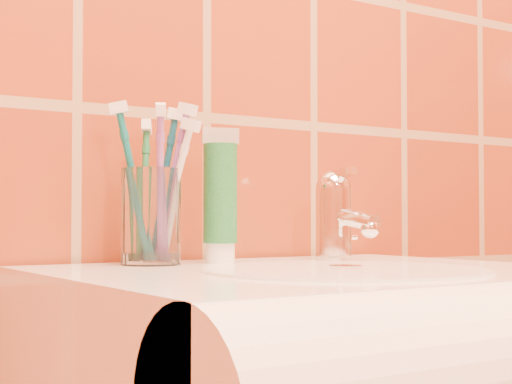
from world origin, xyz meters
TOP-DOWN VIEW (x-y plane):
  - glass_tumbler at (-0.12, 1.12)m, footprint 0.08×0.08m
  - toothpaste_tube at (-0.03, 1.11)m, footprint 0.05×0.04m
  - faucet at (0.14, 1.09)m, footprint 0.05×0.11m
  - toothbrush_0 at (-0.14, 1.12)m, footprint 0.10×0.09m
  - toothbrush_1 at (-0.12, 1.14)m, footprint 0.10×0.12m
  - toothbrush_2 at (-0.10, 1.10)m, footprint 0.10×0.12m
  - toothbrush_3 at (-0.12, 1.09)m, footprint 0.09×0.12m
  - toothbrush_4 at (-0.10, 1.12)m, footprint 0.08×0.07m
  - toothbrush_5 at (-0.10, 1.11)m, footprint 0.10×0.11m

SIDE VIEW (x-z plane):
  - glass_tumbler at x=-0.12m, z-range 0.85..0.96m
  - faucet at x=0.14m, z-range 0.85..0.97m
  - toothpaste_tube at x=-0.03m, z-range 0.84..1.01m
  - toothbrush_2 at x=-0.10m, z-range 0.84..1.03m
  - toothbrush_1 at x=-0.12m, z-range 0.84..1.03m
  - toothbrush_3 at x=-0.12m, z-range 0.84..1.04m
  - toothbrush_4 at x=-0.10m, z-range 0.84..1.04m
  - toothbrush_5 at x=-0.10m, z-range 0.84..1.05m
  - toothbrush_0 at x=-0.14m, z-range 0.84..1.05m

